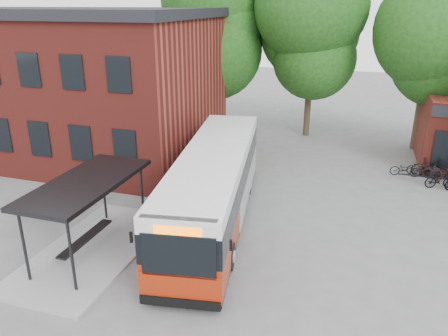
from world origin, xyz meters
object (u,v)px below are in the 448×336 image
(bicycle_3, at_px, (440,179))
(bicycle_4, at_px, (441,173))
(city_bus, at_px, (214,187))
(bicycle_0, at_px, (405,169))
(bus_shelter, at_px, (90,217))
(bicycle_2, at_px, (425,169))
(bicycle_1, at_px, (430,168))

(bicycle_3, relative_size, bicycle_4, 0.87)
(city_bus, height_order, bicycle_3, city_bus)
(bicycle_0, height_order, bicycle_3, bicycle_3)
(bus_shelter, xyz_separation_m, bicycle_2, (12.61, 11.77, -0.98))
(bus_shelter, bearing_deg, bicycle_2, 43.03)
(bicycle_3, bearing_deg, bicycle_2, 4.92)
(bus_shelter, distance_m, bicycle_1, 17.50)
(bus_shelter, height_order, bicycle_1, bus_shelter)
(bicycle_1, xyz_separation_m, bicycle_3, (0.36, -1.34, -0.08))
(bus_shelter, relative_size, bicycle_2, 3.88)
(bicycle_3, bearing_deg, bicycle_0, 32.14)
(bicycle_0, bearing_deg, bus_shelter, 133.26)
(bus_shelter, distance_m, bicycle_3, 16.90)
(bicycle_0, distance_m, bicycle_3, 1.97)
(bicycle_2, bearing_deg, bicycle_4, -92.25)
(bicycle_1, relative_size, bicycle_3, 1.18)
(bicycle_0, xyz_separation_m, bicycle_3, (1.56, -1.20, 0.06))
(bicycle_2, bearing_deg, bicycle_3, -139.16)
(bicycle_4, bearing_deg, city_bus, 148.86)
(bus_shelter, height_order, bicycle_4, bus_shelter)
(bus_shelter, distance_m, bicycle_2, 17.27)
(bicycle_1, bearing_deg, bicycle_4, -115.01)
(bicycle_0, bearing_deg, bicycle_3, -129.32)
(bicycle_0, relative_size, bicycle_4, 0.87)
(bicycle_2, bearing_deg, bicycle_1, -57.44)
(bicycle_0, bearing_deg, bicycle_2, -87.83)
(bicycle_0, xyz_separation_m, bicycle_1, (1.20, 0.14, 0.14))
(bicycle_2, xyz_separation_m, bicycle_3, (0.60, -1.27, -0.01))
(city_bus, bearing_deg, bicycle_3, 25.79)
(city_bus, relative_size, bicycle_0, 7.98)
(city_bus, xyz_separation_m, bicycle_0, (8.11, 7.96, -1.16))
(city_bus, relative_size, bicycle_4, 6.92)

